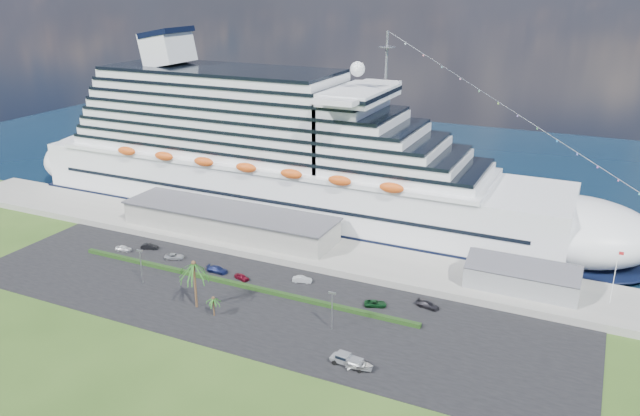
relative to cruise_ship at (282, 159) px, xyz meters
The scene contains 23 objects.
ground 69.56m from the cruise_ship, 71.40° to the right, with size 420.00×420.00×0.00m, color #2B4918.
asphalt_lot 59.58m from the cruise_ship, 67.89° to the right, with size 140.00×38.00×0.12m, color black.
wharf 35.90m from the cruise_ship, 48.10° to the right, with size 240.00×20.00×1.80m, color gray.
water 71.40m from the cruise_ship, 71.93° to the left, with size 420.00×160.00×0.02m, color black.
cruise_ship is the anchor object (origin of this frame).
terminal_building 26.92m from the cruise_ship, 98.22° to the right, with size 61.00×15.00×6.30m.
port_shed 78.32m from the cruise_ship, 18.08° to the right, with size 24.00×12.31×7.37m.
flagpole 95.04m from the cruise_ship, 14.69° to the right, with size 1.08×0.16×12.00m.
hedge 52.41m from the cruise_ship, 74.26° to the right, with size 88.00×1.10×0.90m, color black.
lamp_post_left 57.50m from the cruise_ship, 96.59° to the right, with size 1.60×0.35×8.27m.
lamp_post_right 70.64m from the cruise_ship, 53.44° to the right, with size 1.60×0.35×8.27m.
palm_tall 61.56m from the cruise_ship, 79.12° to the right, with size 8.82×8.82×11.13m.
palm_short 65.13m from the cruise_ship, 74.52° to the right, with size 3.53×3.53×4.56m.
parked_car_0 51.90m from the cruise_ship, 117.86° to the right, with size 1.71×4.26×1.45m, color silver.
parked_car_1 46.40m from the cruise_ship, 114.14° to the right, with size 1.53×4.39×1.44m, color black.
parked_car_2 45.70m from the cruise_ship, 100.94° to the right, with size 2.26×4.90×1.36m, color #9EA1A7.
parked_car_3 47.15m from the cruise_ship, 82.21° to the right, with size 2.16×5.30×1.54m, color #172051.
parked_car_4 49.38m from the cruise_ship, 73.37° to the right, with size 1.60×3.97×1.35m, color maroon.
parked_car_5 50.71m from the cruise_ship, 56.22° to the right, with size 1.56×4.47×1.47m, color silver.
parked_car_6 65.35m from the cruise_ship, 43.29° to the right, with size 2.21×4.80×1.33m, color #0D3516.
parked_car_7 70.64m from the cruise_ship, 34.86° to the right, with size 1.99×4.89×1.42m, color black.
pickup_truck 83.67m from the cruise_ship, 53.51° to the right, with size 6.12×2.64×2.11m.
boat_trailer 85.75m from the cruise_ship, 52.24° to the right, with size 6.10×4.43×1.70m.
Camera 1 is at (64.30, -91.82, 65.62)m, focal length 35.00 mm.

